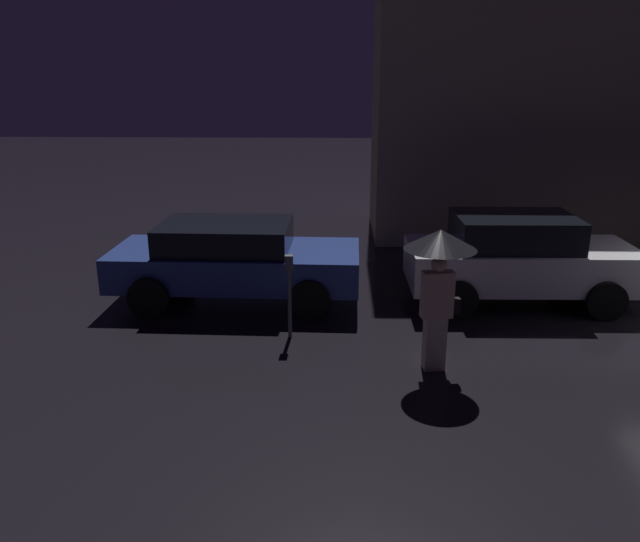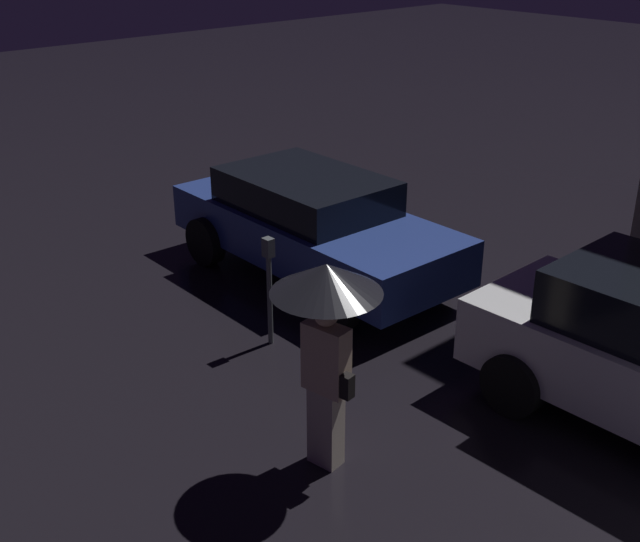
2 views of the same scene
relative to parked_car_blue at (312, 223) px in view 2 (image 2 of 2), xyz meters
The scene contains 3 objects.
parked_car_blue is the anchor object (origin of this frame).
pedestrian_with_umbrella 4.23m from the parked_car_blue, 39.89° to the right, with size 0.96×0.96×1.99m.
parking_meter 1.99m from the parked_car_blue, 55.79° to the right, with size 0.12×0.10×1.32m.
Camera 2 is at (-0.65, -5.33, 4.63)m, focal length 45.00 mm.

